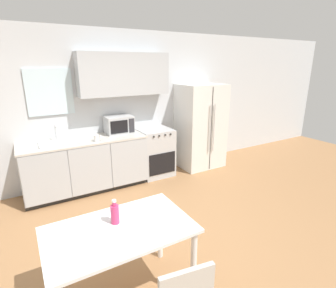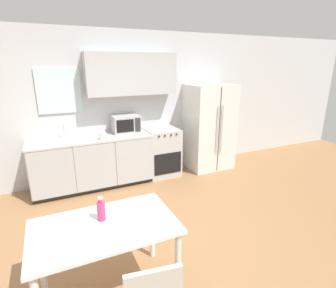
# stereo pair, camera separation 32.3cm
# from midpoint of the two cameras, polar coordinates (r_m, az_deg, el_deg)

# --- Properties ---
(ground_plane) EXTENTS (12.00, 12.00, 0.00)m
(ground_plane) POSITION_cam_midpoint_polar(r_m,az_deg,el_deg) (3.53, -3.10, -19.79)
(ground_plane) COLOR #9E7047
(wall_back) EXTENTS (12.00, 0.38, 2.70)m
(wall_back) POSITION_cam_midpoint_polar(r_m,az_deg,el_deg) (4.93, -14.72, 8.76)
(wall_back) COLOR silver
(wall_back) RESTS_ON ground_plane
(kitchen_counter) EXTENTS (2.02, 0.67, 0.91)m
(kitchen_counter) POSITION_cam_midpoint_polar(r_m,az_deg,el_deg) (4.74, -19.21, -4.34)
(kitchen_counter) COLOR #333333
(kitchen_counter) RESTS_ON ground_plane
(oven_range) EXTENTS (0.62, 0.64, 0.92)m
(oven_range) POSITION_cam_midpoint_polar(r_m,az_deg,el_deg) (5.13, -4.72, -1.78)
(oven_range) COLOR #B7BABC
(oven_range) RESTS_ON ground_plane
(refrigerator) EXTENTS (0.91, 0.75, 1.72)m
(refrigerator) POSITION_cam_midpoint_polar(r_m,az_deg,el_deg) (5.50, 5.40, 3.86)
(refrigerator) COLOR silver
(refrigerator) RESTS_ON ground_plane
(kitchen_sink) EXTENTS (0.59, 0.41, 0.26)m
(kitchen_sink) POSITION_cam_midpoint_polar(r_m,az_deg,el_deg) (4.56, -24.64, 0.38)
(kitchen_sink) COLOR #B7BABC
(kitchen_sink) RESTS_ON kitchen_counter
(microwave) EXTENTS (0.48, 0.35, 0.31)m
(microwave) POSITION_cam_midpoint_polar(r_m,az_deg,el_deg) (4.83, -12.51, 4.12)
(microwave) COLOR #B7BABC
(microwave) RESTS_ON kitchen_counter
(coffee_mug) EXTENTS (0.12, 0.09, 0.10)m
(coffee_mug) POSITION_cam_midpoint_polar(r_m,az_deg,el_deg) (4.43, -17.23, 1.22)
(coffee_mug) COLOR white
(coffee_mug) RESTS_ON kitchen_counter
(dining_table) EXTENTS (1.25, 0.76, 0.76)m
(dining_table) POSITION_cam_midpoint_polar(r_m,az_deg,el_deg) (2.49, -14.28, -19.53)
(dining_table) COLOR white
(dining_table) RESTS_ON ground_plane
(drink_bottle) EXTENTS (0.08, 0.08, 0.23)m
(drink_bottle) POSITION_cam_midpoint_polar(r_m,az_deg,el_deg) (2.46, -15.33, -14.47)
(drink_bottle) COLOR #DB386B
(drink_bottle) RESTS_ON dining_table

